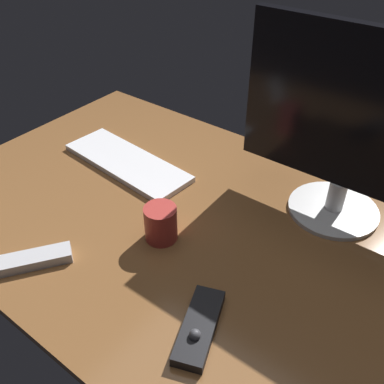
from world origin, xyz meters
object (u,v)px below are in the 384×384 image
object	(u,v)px
monitor	(355,126)
tv_remote	(31,260)
media_remote	(199,327)
coffee_mug	(161,223)
keyboard	(127,162)

from	to	relation	value
monitor	tv_remote	xyz separation A→B (cm)	(-43.67, -55.37, -22.41)
media_remote	monitor	bearing A→B (deg)	152.44
media_remote	tv_remote	bearing A→B (deg)	-98.40
monitor	coffee_mug	distance (cm)	46.57
monitor	keyboard	world-z (taller)	monitor
keyboard	tv_remote	xyz separation A→B (cm)	(10.48, -39.50, 0.37)
tv_remote	keyboard	bearing A→B (deg)	49.84
monitor	tv_remote	bearing A→B (deg)	-128.57
monitor	tv_remote	size ratio (longest dim) A/B	3.08
media_remote	tv_remote	distance (cm)	38.87
monitor	media_remote	xyz separation A→B (cm)	(-5.69, -47.10, -22.39)
coffee_mug	keyboard	bearing A→B (deg)	148.35
keyboard	coffee_mug	distance (cm)	31.83
monitor	keyboard	distance (cm)	60.85
media_remote	coffee_mug	distance (cm)	26.20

